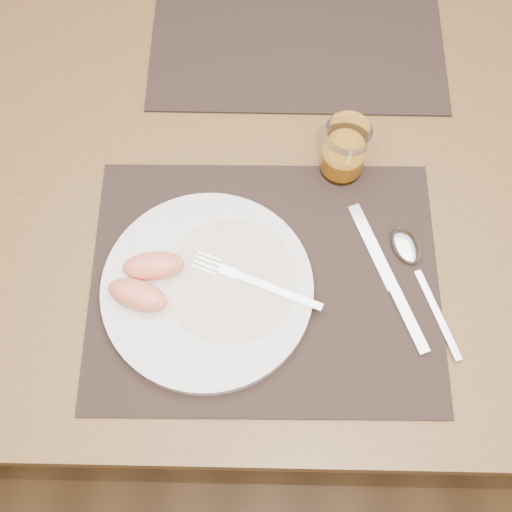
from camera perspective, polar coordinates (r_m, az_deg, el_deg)
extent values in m
plane|color=brown|center=(1.61, 1.17, -4.81)|extent=(5.00, 5.00, 0.00)
cube|color=brown|center=(0.95, 2.00, 9.58)|extent=(1.40, 0.90, 0.04)
cube|color=black|center=(0.83, 0.78, -2.32)|extent=(0.45, 0.35, 0.00)
cube|color=black|center=(1.07, 3.66, 20.05)|extent=(0.45, 0.35, 0.00)
cylinder|color=white|center=(0.82, -4.34, -2.91)|extent=(0.27, 0.27, 0.02)
cylinder|color=white|center=(0.81, -2.24, -2.07)|extent=(0.17, 0.17, 0.00)
cube|color=silver|center=(0.81, 2.07, -3.15)|extent=(0.11, 0.05, 0.00)
cube|color=silver|center=(0.82, -2.51, -1.39)|extent=(0.03, 0.02, 0.00)
cube|color=silver|center=(0.82, -4.42, -0.65)|extent=(0.04, 0.03, 0.00)
cube|color=silver|center=(0.86, 10.33, 0.84)|extent=(0.06, 0.13, 0.00)
cube|color=silver|center=(0.83, 13.44, -5.61)|extent=(0.05, 0.09, 0.01)
cube|color=silver|center=(0.84, 15.83, -5.03)|extent=(0.05, 0.12, 0.00)
ellipsoid|color=silver|center=(0.87, 13.19, 0.97)|extent=(0.05, 0.07, 0.01)
cylinder|color=white|center=(0.88, 7.90, 9.35)|extent=(0.06, 0.06, 0.09)
cylinder|color=orange|center=(0.90, 7.69, 8.49)|extent=(0.05, 0.05, 0.03)
ellipsoid|color=#FF8868|center=(0.80, -10.46, -3.41)|extent=(0.09, 0.06, 0.03)
ellipsoid|color=#FF8868|center=(0.81, -9.09, -0.84)|extent=(0.08, 0.05, 0.03)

